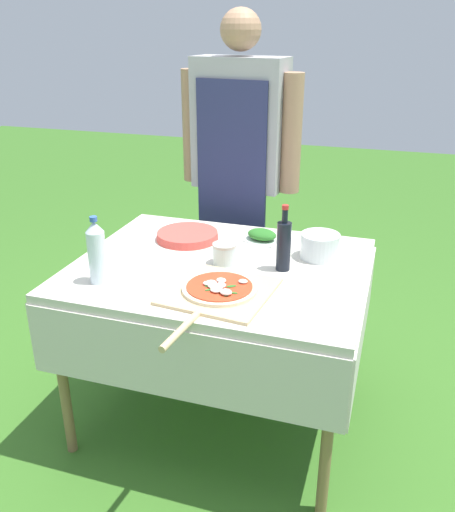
# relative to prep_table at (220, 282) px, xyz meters

# --- Properties ---
(ground_plane) EXTENTS (12.00, 12.00, 0.00)m
(ground_plane) POSITION_rel_prep_table_xyz_m (0.00, 0.00, -0.67)
(ground_plane) COLOR #386B23
(prep_table) EXTENTS (1.17, 0.95, 0.75)m
(prep_table) POSITION_rel_prep_table_xyz_m (0.00, 0.00, 0.00)
(prep_table) COLOR beige
(prep_table) RESTS_ON ground
(person_cook) EXTENTS (0.64, 0.26, 1.71)m
(person_cook) POSITION_rel_prep_table_xyz_m (-0.14, 0.74, 0.34)
(person_cook) COLOR #333D56
(person_cook) RESTS_ON ground
(pizza_on_peel) EXTENTS (0.40, 0.61, 0.05)m
(pizza_on_peel) POSITION_rel_prep_table_xyz_m (0.08, -0.25, 0.09)
(pizza_on_peel) COLOR #D1B27F
(pizza_on_peel) RESTS_ON prep_table
(oil_bottle) EXTENTS (0.06, 0.06, 0.27)m
(oil_bottle) POSITION_rel_prep_table_xyz_m (0.25, 0.03, 0.18)
(oil_bottle) COLOR black
(oil_bottle) RESTS_ON prep_table
(water_bottle) EXTENTS (0.07, 0.07, 0.26)m
(water_bottle) POSITION_rel_prep_table_xyz_m (-0.38, -0.29, 0.20)
(water_bottle) COLOR silver
(water_bottle) RESTS_ON prep_table
(herb_container) EXTENTS (0.18, 0.15, 0.05)m
(herb_container) POSITION_rel_prep_table_xyz_m (0.10, 0.30, 0.11)
(herb_container) COLOR silver
(herb_container) RESTS_ON prep_table
(mixing_tub) EXTENTS (0.16, 0.16, 0.10)m
(mixing_tub) POSITION_rel_prep_table_xyz_m (0.37, 0.19, 0.13)
(mixing_tub) COLOR silver
(mixing_tub) RESTS_ON prep_table
(plate_stack) EXTENTS (0.28, 0.28, 0.03)m
(plate_stack) POSITION_rel_prep_table_xyz_m (-0.23, 0.22, 0.10)
(plate_stack) COLOR #DB4C42
(plate_stack) RESTS_ON prep_table
(sauce_jar) EXTENTS (0.10, 0.10, 0.08)m
(sauce_jar) POSITION_rel_prep_table_xyz_m (0.01, 0.01, 0.12)
(sauce_jar) COLOR silver
(sauce_jar) RESTS_ON prep_table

